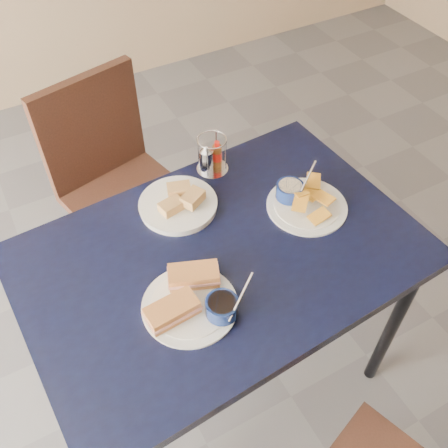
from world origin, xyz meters
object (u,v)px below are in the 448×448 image
chair_far (117,171)px  plantain_plate (301,199)px  dining_table (222,266)px  sandwich_plate (193,299)px  bread_basket (179,204)px  condiment_caddy (211,157)px

chair_far → plantain_plate: (0.42, -0.68, 0.24)m
dining_table → sandwich_plate: 0.22m
chair_far → bread_basket: (0.06, -0.51, 0.24)m
chair_far → sandwich_plate: (-0.06, -0.86, 0.24)m
chair_far → condiment_caddy: chair_far is taller
plantain_plate → condiment_caddy: bearing=122.1°
chair_far → sandwich_plate: 0.90m
chair_far → plantain_plate: bearing=-58.6°
plantain_plate → bread_basket: plantain_plate is taller
sandwich_plate → condiment_caddy: 0.56m
dining_table → condiment_caddy: condiment_caddy is taller
chair_far → condiment_caddy: size_ratio=6.82×
chair_far → bread_basket: bearing=-83.2°
chair_far → plantain_plate: size_ratio=3.55×
plantain_plate → condiment_caddy: size_ratio=1.92×
sandwich_plate → plantain_plate: 0.51m
dining_table → condiment_caddy: (0.14, 0.34, 0.12)m
chair_far → sandwich_plate: bearing=-94.1°
bread_basket → condiment_caddy: condiment_caddy is taller
dining_table → chair_far: 0.76m
chair_far → dining_table: bearing=-82.7°
bread_basket → condiment_caddy: size_ratio=1.83×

